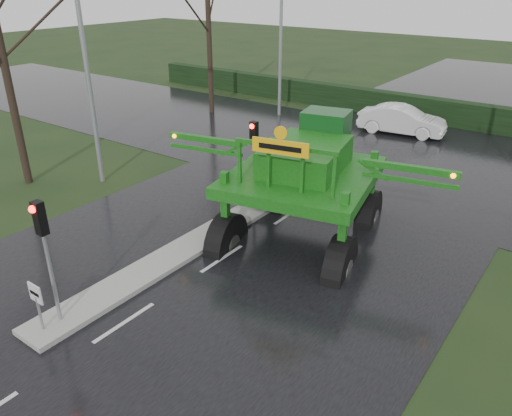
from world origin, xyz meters
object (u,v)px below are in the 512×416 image
Objects in this scene: keep_left_sign at (37,300)px; street_light_left_far at (285,16)px; traffic_signal_near at (43,237)px; crop_sprayer at (228,170)px; white_sedan at (400,134)px; street_light_left_near at (88,39)px; traffic_signal_mid at (254,147)px.

keep_left_sign is 0.14× the size of street_light_left_far.
traffic_signal_near is 0.37× the size of crop_sprayer.
keep_left_sign reaches higher than white_sedan.
traffic_signal_near is at bearing -71.83° from street_light_left_far.
street_light_left_near is at bearing 132.59° from keep_left_sign.
street_light_left_near is 1.00× the size of street_light_left_far.
street_light_left_far is at bearing 90.00° from street_light_left_near.
crop_sprayer reaches higher than traffic_signal_near.
traffic_signal_near is at bearing 90.00° from keep_left_sign.
street_light_left_near is 14.00m from street_light_left_far.
traffic_signal_mid is 0.37× the size of crop_sprayer.
street_light_left_near reaches higher than traffic_signal_near.
traffic_signal_mid is at bearing 90.00° from keep_left_sign.
traffic_signal_mid reaches higher than keep_left_sign.
street_light_left_near is 1.04× the size of crop_sprayer.
white_sedan is at bearing 78.14° from crop_sprayer.
street_light_left_far is 17.10m from crop_sprayer.
street_light_left_near is at bearing 161.13° from crop_sprayer.
keep_left_sign is at bearing -108.49° from crop_sprayer.
street_light_left_far is 1.04× the size of crop_sprayer.
traffic_signal_near is 0.35× the size of street_light_left_far.
keep_left_sign is at bearing -47.41° from street_light_left_near.
traffic_signal_mid is 2.52m from crop_sprayer.
keep_left_sign is 22.14m from white_sedan.
street_light_left_near reaches higher than traffic_signal_mid.
keep_left_sign is 0.38× the size of traffic_signal_mid.
traffic_signal_near is 10.40m from street_light_left_near.
street_light_left_near is at bearing -167.79° from traffic_signal_mid.
traffic_signal_mid is 7.83m from street_light_left_near.
traffic_signal_near and traffic_signal_mid have the same top height.
street_light_left_near is (-6.89, 7.01, 3.40)m from traffic_signal_near.
traffic_signal_near is at bearing -45.47° from street_light_left_near.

